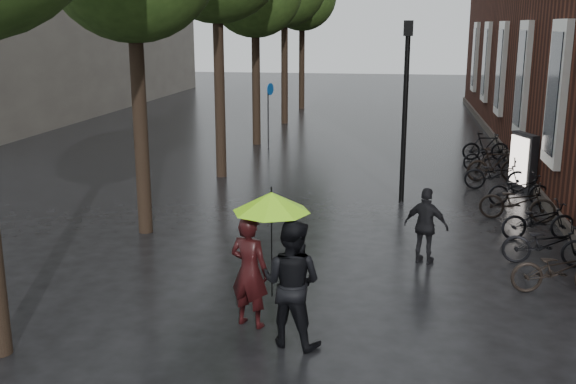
% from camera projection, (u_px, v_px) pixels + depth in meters
% --- Properties ---
extents(person_burgundy, '(0.77, 0.62, 1.81)m').
position_uv_depth(person_burgundy, '(249.00, 271.00, 10.54)').
color(person_burgundy, black).
rests_on(person_burgundy, ground).
extents(person_black, '(1.10, 0.96, 1.94)m').
position_uv_depth(person_black, '(292.00, 283.00, 9.90)').
color(person_black, black).
rests_on(person_black, ground).
extents(lime_umbrella, '(1.18, 1.18, 1.74)m').
position_uv_depth(lime_umbrella, '(271.00, 202.00, 10.01)').
color(lime_umbrella, black).
rests_on(lime_umbrella, ground).
extents(pedestrian_walking, '(0.98, 0.67, 1.54)m').
position_uv_depth(pedestrian_walking, '(426.00, 226.00, 13.39)').
color(pedestrian_walking, black).
rests_on(pedestrian_walking, ground).
extents(parked_bicycles, '(2.15, 13.04, 1.03)m').
position_uv_depth(parked_bicycles, '(511.00, 189.00, 17.71)').
color(parked_bicycles, black).
rests_on(parked_bicycles, ground).
extents(ad_lightbox, '(0.26, 1.10, 1.67)m').
position_uv_depth(ad_lightbox, '(523.00, 162.00, 19.31)').
color(ad_lightbox, black).
rests_on(ad_lightbox, ground).
extents(lamp_post, '(0.25, 0.25, 4.77)m').
position_uv_depth(lamp_post, '(406.00, 94.00, 17.62)').
color(lamp_post, black).
rests_on(lamp_post, ground).
extents(cycle_sign, '(0.13, 0.45, 2.50)m').
position_uv_depth(cycle_sign, '(269.00, 105.00, 25.86)').
color(cycle_sign, '#262628').
rests_on(cycle_sign, ground).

